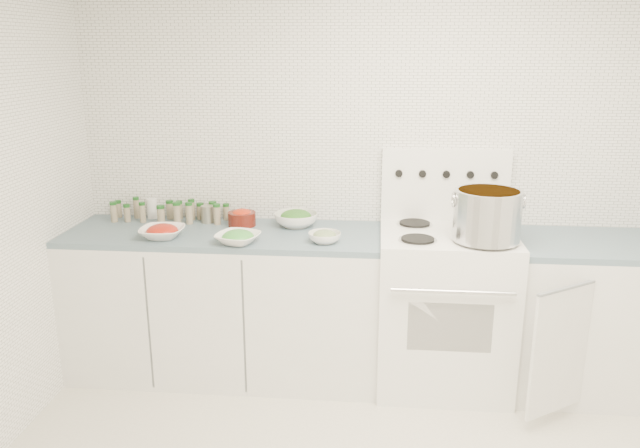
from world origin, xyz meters
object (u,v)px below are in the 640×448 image
(stock_pot, at_px, (487,213))
(bowl_tomato, at_px, (162,232))
(bowl_snowpea, at_px, (238,237))
(stove, at_px, (444,303))

(stock_pot, bearing_deg, bowl_tomato, 179.37)
(stock_pot, height_order, bowl_snowpea, stock_pot)
(stove, relative_size, bowl_tomato, 5.39)
(stove, distance_m, bowl_snowpea, 1.26)
(stove, height_order, bowl_tomato, stove)
(stock_pot, distance_m, bowl_snowpea, 1.36)
(bowl_tomato, height_order, bowl_snowpea, bowl_tomato)
(stove, distance_m, stock_pot, 0.65)
(stove, relative_size, bowl_snowpea, 4.67)
(stove, bearing_deg, stock_pot, -42.40)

